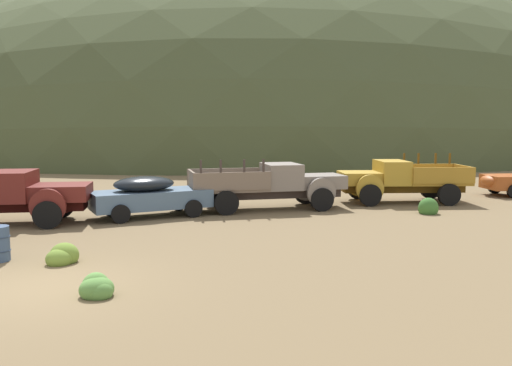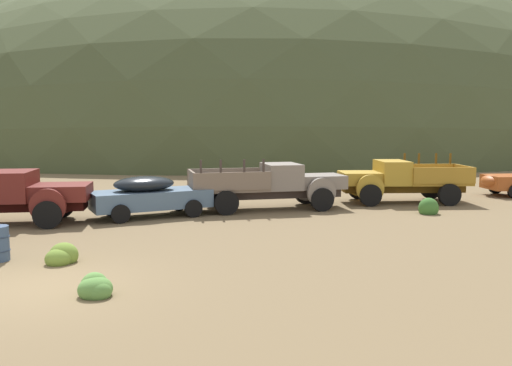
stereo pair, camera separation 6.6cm
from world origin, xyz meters
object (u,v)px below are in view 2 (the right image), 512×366
at_px(truck_oxblood, 9,196).
at_px(truck_primer_gray, 279,185).
at_px(car_chalk_blue, 155,195).
at_px(truck_mustard, 394,180).

relative_size(truck_oxblood, truck_primer_gray, 1.02).
relative_size(car_chalk_blue, truck_mustard, 0.82).
xyz_separation_m(truck_primer_gray, truck_mustard, (5.57, 0.32, -0.00)).
bearing_deg(truck_oxblood, truck_mustard, 11.14).
bearing_deg(car_chalk_blue, truck_mustard, -6.56).
bearing_deg(truck_oxblood, truck_primer_gray, 11.31).
distance_m(truck_oxblood, car_chalk_blue, 5.10).
distance_m(truck_primer_gray, truck_mustard, 5.58).
bearing_deg(truck_mustard, car_chalk_blue, 17.41).
bearing_deg(truck_mustard, truck_primer_gray, 16.47).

